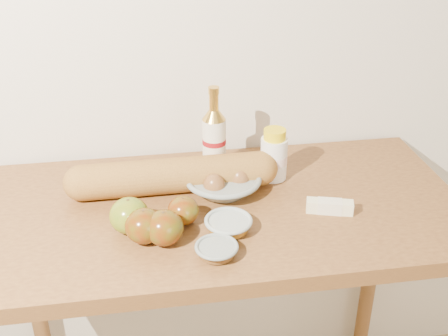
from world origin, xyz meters
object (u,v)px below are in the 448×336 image
at_px(table, 222,245).
at_px(egg_bowl, 222,181).
at_px(bourbon_bottle, 214,142).
at_px(cream_bottle, 274,156).
at_px(baguette, 173,176).

height_order(table, egg_bowl, egg_bowl).
relative_size(bourbon_bottle, cream_bottle, 1.80).
bearing_deg(egg_bowl, baguette, 171.40).
xyz_separation_m(bourbon_bottle, baguette, (-0.11, -0.06, -0.06)).
height_order(bourbon_bottle, cream_bottle, bourbon_bottle).
bearing_deg(cream_bottle, bourbon_bottle, 165.39).
bearing_deg(table, egg_bowl, 80.61).
height_order(cream_bottle, egg_bowl, cream_bottle).
bearing_deg(table, baguette, 142.61).
bearing_deg(bourbon_bottle, table, -91.97).
bearing_deg(table, cream_bottle, 36.45).
bearing_deg(egg_bowl, table, -99.39).
xyz_separation_m(table, egg_bowl, (0.01, 0.07, 0.15)).
bearing_deg(baguette, egg_bowl, -9.13).
xyz_separation_m(table, bourbon_bottle, (0.00, 0.15, 0.23)).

